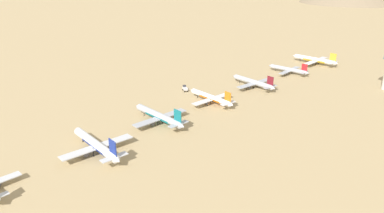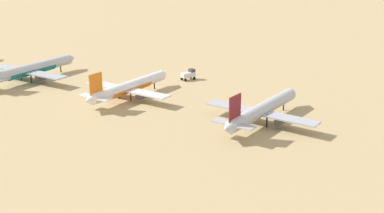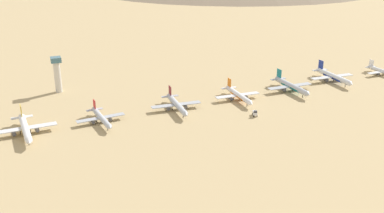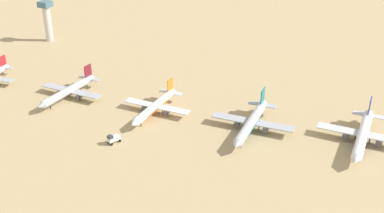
% 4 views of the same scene
% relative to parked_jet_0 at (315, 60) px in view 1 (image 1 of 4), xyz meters
% --- Properties ---
extents(ground_plane, '(1800.00, 1800.00, 0.00)m').
position_rel_parked_jet_0_xyz_m(ground_plane, '(-9.37, 137.69, -4.20)').
color(ground_plane, tan).
extents(parked_jet_0, '(43.76, 35.57, 12.62)m').
position_rel_parked_jet_0_xyz_m(parked_jet_0, '(0.00, 0.00, 0.00)').
color(parked_jet_0, white).
rests_on(parked_jet_0, ground).
extents(parked_jet_1, '(36.70, 29.91, 10.58)m').
position_rel_parked_jet_0_xyz_m(parked_jet_1, '(-1.76, 43.38, -0.63)').
color(parked_jet_1, '#B2B7C1').
rests_on(parked_jet_1, ground).
extents(parked_jet_2, '(40.95, 33.24, 11.82)m').
position_rel_parked_jet_0_xyz_m(parked_jet_2, '(-5.35, 93.13, -0.22)').
color(parked_jet_2, '#B2B7C1').
rests_on(parked_jet_2, ground).
extents(parked_jet_3, '(39.59, 32.06, 11.44)m').
position_rel_parked_jet_0_xyz_m(parked_jet_3, '(-7.66, 139.05, -0.39)').
color(parked_jet_3, white).
rests_on(parked_jet_3, ground).
extents(parked_jet_4, '(43.74, 35.46, 12.63)m').
position_rel_parked_jet_0_xyz_m(parked_jet_4, '(-10.44, 183.36, 0.00)').
color(parked_jet_4, '#B2B7C1').
rests_on(parked_jet_4, ground).
extents(parked_jet_5, '(44.94, 36.42, 12.99)m').
position_rel_parked_jet_0_xyz_m(parked_jet_5, '(-18.60, 227.05, 0.12)').
color(parked_jet_5, silver).
rests_on(parked_jet_5, ground).
extents(service_truck, '(5.68, 4.32, 3.90)m').
position_rel_parked_jet_0_xyz_m(service_truck, '(22.07, 135.75, -2.12)').
color(service_truck, silver).
rests_on(service_truck, ground).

